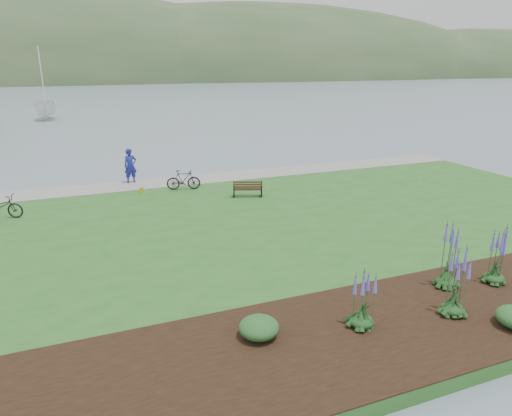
{
  "coord_description": "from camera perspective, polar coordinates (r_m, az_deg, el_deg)",
  "views": [
    {
      "loc": [
        -6.51,
        -18.03,
        6.83
      ],
      "look_at": [
        -0.14,
        -1.95,
        1.3
      ],
      "focal_mm": 32.0,
      "sensor_mm": 36.0,
      "label": 1
    }
  ],
  "objects": [
    {
      "name": "bicycle_b",
      "position": [
        24.39,
        -9.06,
        3.5
      ],
      "size": [
        0.9,
        1.83,
        1.06
      ],
      "primitive_type": "imported",
      "rotation": [
        0.0,
        0.0,
        1.34
      ],
      "color": "black",
      "rests_on": "lawn"
    },
    {
      "name": "echium_5",
      "position": [
        14.59,
        23.0,
        -5.62
      ],
      "size": [
        0.62,
        0.62,
        2.34
      ],
      "color": "#153C17",
      "rests_on": "garden_bed"
    },
    {
      "name": "bicycle_a",
      "position": [
        22.53,
        -29.39,
        0.17
      ],
      "size": [
        1.33,
        2.09,
        1.03
      ],
      "primitive_type": "imported",
      "rotation": [
        0.0,
        0.0,
        1.21
      ],
      "color": "black",
      "rests_on": "lawn"
    },
    {
      "name": "lawn",
      "position": [
        18.53,
        0.46,
        -3.24
      ],
      "size": [
        34.0,
        20.0,
        0.4
      ],
      "primitive_type": "cube",
      "color": "#24581F",
      "rests_on": "ground"
    },
    {
      "name": "garden_bed",
      "position": [
        14.12,
        24.8,
        -11.06
      ],
      "size": [
        24.0,
        4.4,
        0.04
      ],
      "primitive_type": "cube",
      "color": "black",
      "rests_on": "lawn"
    },
    {
      "name": "park_bench",
      "position": [
        22.75,
        -1.04,
        2.46
      ],
      "size": [
        1.53,
        1.02,
        0.88
      ],
      "rotation": [
        0.0,
        0.0,
        -0.35
      ],
      "color": "#311E13",
      "rests_on": "lawn"
    },
    {
      "name": "shoreline_path",
      "position": [
        26.55,
        -6.79,
        3.62
      ],
      "size": [
        34.0,
        2.2,
        0.03
      ],
      "primitive_type": "cube",
      "color": "gray",
      "rests_on": "lawn"
    },
    {
      "name": "pannier",
      "position": [
        24.31,
        -14.14,
        2.19
      ],
      "size": [
        0.24,
        0.3,
        0.28
      ],
      "primitive_type": "cube",
      "rotation": [
        0.0,
        0.0,
        -0.28
      ],
      "color": "#BD9616",
      "rests_on": "lawn"
    },
    {
      "name": "echium_0",
      "position": [
        13.12,
        23.73,
        -8.65
      ],
      "size": [
        0.62,
        0.62,
        2.1
      ],
      "color": "#153C17",
      "rests_on": "garden_bed"
    },
    {
      "name": "echium_1",
      "position": [
        15.49,
        27.96,
        -5.4
      ],
      "size": [
        0.62,
        0.62,
        2.01
      ],
      "color": "#153C17",
      "rests_on": "garden_bed"
    },
    {
      "name": "ground",
      "position": [
        20.35,
        -1.66,
        -1.89
      ],
      "size": [
        600.0,
        600.0,
        0.0
      ],
      "primitive_type": "plane",
      "color": "slate",
      "rests_on": "ground"
    },
    {
      "name": "sailboat",
      "position": [
        63.8,
        -24.59,
        10.01
      ],
      "size": [
        10.84,
        11.03,
        27.92
      ],
      "primitive_type": "imported",
      "rotation": [
        0.0,
        0.0,
        -0.02
      ],
      "color": "silver",
      "rests_on": "ground"
    },
    {
      "name": "person",
      "position": [
        26.2,
        -15.46,
        5.44
      ],
      "size": [
        0.92,
        0.71,
        2.28
      ],
      "primitive_type": "imported",
      "rotation": [
        0.0,
        0.0,
        0.19
      ],
      "color": "navy",
      "rests_on": "lawn"
    },
    {
      "name": "echium_4",
      "position": [
        11.88,
        13.25,
        -11.14
      ],
      "size": [
        0.62,
        0.62,
        1.79
      ],
      "color": "#153C17",
      "rests_on": "garden_bed"
    },
    {
      "name": "far_hillside",
      "position": [
        190.01,
        -14.09,
        15.16
      ],
      "size": [
        580.0,
        80.0,
        38.0
      ],
      "primitive_type": null,
      "color": "#344E2C",
      "rests_on": "ground"
    },
    {
      "name": "shrub_0",
      "position": [
        11.45,
        0.37,
        -14.7
      ],
      "size": [
        1.0,
        1.0,
        0.5
      ],
      "primitive_type": "ellipsoid",
      "color": "#1E4C21",
      "rests_on": "garden_bed"
    }
  ]
}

